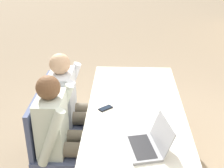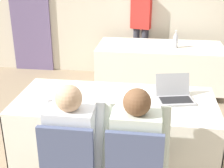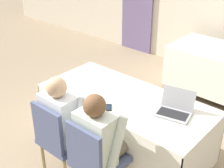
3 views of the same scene
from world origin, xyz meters
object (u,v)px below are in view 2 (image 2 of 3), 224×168
water_bottle (176,40)px  chair_near_left (72,166)px  person_red_shirt (141,24)px  cell_phone (112,112)px  person_white_shirt (136,146)px  laptop (175,96)px  person_checkered_shirt (74,141)px

water_bottle → chair_near_left: (-0.90, -2.70, -0.35)m
chair_near_left → person_red_shirt: 3.55m
cell_phone → person_red_shirt: (0.10, 3.04, 0.16)m
cell_phone → water_bottle: water_bottle is taller
person_red_shirt → cell_phone: bearing=-77.4°
cell_phone → person_white_shirt: (0.24, -0.37, -0.08)m
cell_phone → person_red_shirt: person_red_shirt is taller
laptop → chair_near_left: (-0.81, -0.82, -0.28)m
laptop → person_red_shirt: bearing=86.9°
laptop → person_red_shirt: (-0.46, 2.69, 0.13)m
water_bottle → chair_near_left: water_bottle is taller
person_white_shirt → person_red_shirt: size_ratio=0.74×
laptop → person_red_shirt: 2.73m
chair_near_left → person_checkered_shirt: size_ratio=0.78×
laptop → person_red_shirt: person_red_shirt is taller
cell_phone → water_bottle: bearing=32.8°
cell_phone → person_white_shirt: person_white_shirt is taller
person_red_shirt → water_bottle: bearing=-41.2°
laptop → person_white_shirt: 0.79m
water_bottle → laptop: bearing=-92.9°
person_checkered_shirt → chair_near_left: bearing=90.0°
water_bottle → person_white_shirt: bearing=-99.1°
water_bottle → person_checkered_shirt: bearing=-109.2°
chair_near_left → person_checkered_shirt: (-0.00, 0.10, 0.16)m
cell_phone → person_checkered_shirt: bearing=-165.3°
water_bottle → person_red_shirt: person_red_shirt is taller
water_bottle → person_checkered_shirt: 2.75m
laptop → chair_near_left: size_ratio=0.43×
person_checkered_shirt → person_red_shirt: size_ratio=0.74×
person_checkered_shirt → person_red_shirt: person_red_shirt is taller
cell_phone → water_bottle: size_ratio=0.53×
water_bottle → chair_near_left: 2.87m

